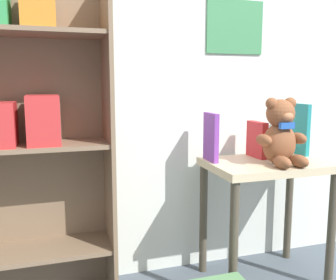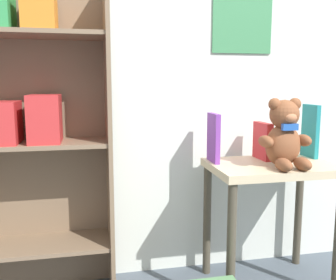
# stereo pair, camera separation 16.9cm
# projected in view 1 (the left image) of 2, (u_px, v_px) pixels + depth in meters

# --- Properties ---
(wall_back) EXTENTS (4.80, 0.07, 2.50)m
(wall_back) POSITION_uv_depth(u_px,v_px,m) (208.00, 30.00, 1.91)
(wall_back) COLOR silver
(wall_back) RESTS_ON ground_plane
(bookshelf_side) EXTENTS (0.72, 0.27, 1.44)m
(bookshelf_side) POSITION_uv_depth(u_px,v_px,m) (22.00, 123.00, 1.57)
(bookshelf_side) COLOR #7F664C
(bookshelf_side) RESTS_ON ground_plane
(display_table) EXTENTS (0.58, 0.39, 0.61)m
(display_table) POSITION_uv_depth(u_px,v_px,m) (266.00, 184.00, 1.82)
(display_table) COLOR beige
(display_table) RESTS_ON ground_plane
(teddy_bear) EXTENTS (0.24, 0.22, 0.31)m
(teddy_bear) POSITION_uv_depth(u_px,v_px,m) (281.00, 134.00, 1.71)
(teddy_bear) COLOR brown
(teddy_bear) RESTS_ON display_table
(book_standing_purple) EXTENTS (0.03, 0.14, 0.23)m
(book_standing_purple) POSITION_uv_depth(u_px,v_px,m) (211.00, 137.00, 1.79)
(book_standing_purple) COLOR purple
(book_standing_purple) RESTS_ON display_table
(book_standing_red) EXTENTS (0.04, 0.15, 0.18)m
(book_standing_red) POSITION_uv_depth(u_px,v_px,m) (257.00, 140.00, 1.89)
(book_standing_red) COLOR red
(book_standing_red) RESTS_ON display_table
(book_standing_teal) EXTENTS (0.02, 0.14, 0.27)m
(book_standing_teal) POSITION_uv_depth(u_px,v_px,m) (300.00, 129.00, 1.96)
(book_standing_teal) COLOR teal
(book_standing_teal) RESTS_ON display_table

